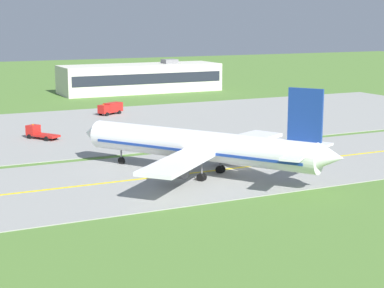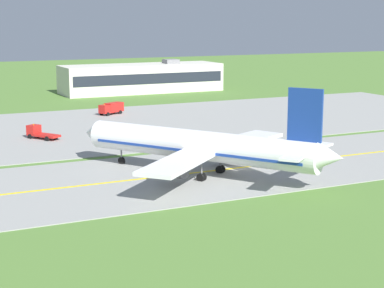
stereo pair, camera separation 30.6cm
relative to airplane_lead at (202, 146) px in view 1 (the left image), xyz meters
name	(u,v)px [view 1 (the left image)]	position (x,y,z in m)	size (l,w,h in m)	color
ground_plane	(235,169)	(6.13, 1.62, -4.13)	(500.00, 500.00, 0.00)	#517A33
taxiway_strip	(235,168)	(6.13, 1.62, -4.08)	(240.00, 28.00, 0.10)	gray
apron_pad	(176,122)	(16.13, 43.62, -4.08)	(140.00, 52.00, 0.10)	gray
taxiway_centreline	(235,168)	(6.13, 1.62, -4.03)	(220.00, 0.60, 0.01)	yellow
airplane_lead	(202,146)	(0.00, 0.00, 0.00)	(29.18, 34.92, 12.70)	white
service_truck_baggage	(38,132)	(-13.80, 36.75, -2.95)	(5.20, 6.48, 2.59)	red
service_truck_fuel	(111,108)	(7.10, 58.96, -2.60)	(6.27, 4.60, 2.60)	red
terminal_building	(141,78)	(29.59, 98.23, -0.13)	(46.25, 13.93, 9.16)	beige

